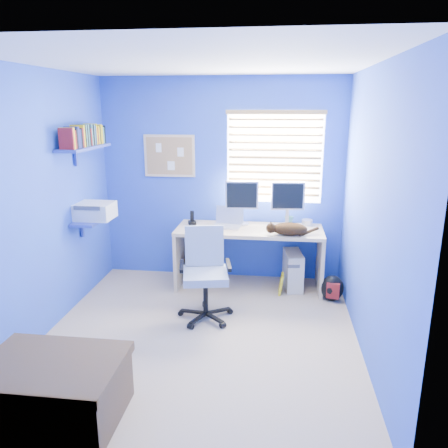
# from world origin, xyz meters

# --- Properties ---
(floor) EXTENTS (3.00, 3.20, 0.00)m
(floor) POSITION_xyz_m (0.00, 0.00, 0.00)
(floor) COLOR tan
(floor) RESTS_ON ground
(ceiling) EXTENTS (3.00, 3.20, 0.00)m
(ceiling) POSITION_xyz_m (0.00, 0.00, 2.50)
(ceiling) COLOR white
(ceiling) RESTS_ON wall_back
(wall_back) EXTENTS (3.00, 0.01, 2.50)m
(wall_back) POSITION_xyz_m (0.00, 1.60, 1.25)
(wall_back) COLOR blue
(wall_back) RESTS_ON ground
(wall_front) EXTENTS (3.00, 0.01, 2.50)m
(wall_front) POSITION_xyz_m (0.00, -1.60, 1.25)
(wall_front) COLOR blue
(wall_front) RESTS_ON ground
(wall_left) EXTENTS (0.01, 3.20, 2.50)m
(wall_left) POSITION_xyz_m (-1.50, 0.00, 1.25)
(wall_left) COLOR blue
(wall_left) RESTS_ON ground
(wall_right) EXTENTS (0.01, 3.20, 2.50)m
(wall_right) POSITION_xyz_m (1.50, 0.00, 1.25)
(wall_right) COLOR blue
(wall_right) RESTS_ON ground
(desk) EXTENTS (1.74, 0.65, 0.74)m
(desk) POSITION_xyz_m (0.38, 1.26, 0.37)
(desk) COLOR #E0BD8A
(desk) RESTS_ON floor
(laptop) EXTENTS (0.36, 0.30, 0.22)m
(laptop) POSITION_xyz_m (0.10, 1.28, 0.85)
(laptop) COLOR silver
(laptop) RESTS_ON desk
(monitor_left) EXTENTS (0.41, 0.16, 0.54)m
(monitor_left) POSITION_xyz_m (0.27, 1.42, 1.01)
(monitor_left) COLOR silver
(monitor_left) RESTS_ON desk
(monitor_right) EXTENTS (0.41, 0.16, 0.54)m
(monitor_right) POSITION_xyz_m (0.82, 1.44, 1.01)
(monitor_right) COLOR silver
(monitor_right) RESTS_ON desk
(phone) EXTENTS (0.12, 0.13, 0.17)m
(phone) POSITION_xyz_m (-0.33, 1.35, 0.82)
(phone) COLOR black
(phone) RESTS_ON desk
(mug) EXTENTS (0.10, 0.09, 0.10)m
(mug) POSITION_xyz_m (0.85, 1.49, 0.79)
(mug) COLOR teal
(mug) RESTS_ON desk
(cd_spindle) EXTENTS (0.13, 0.13, 0.07)m
(cd_spindle) POSITION_xyz_m (1.07, 1.49, 0.78)
(cd_spindle) COLOR silver
(cd_spindle) RESTS_ON desk
(cat) EXTENTS (0.43, 0.27, 0.14)m
(cat) POSITION_xyz_m (0.85, 1.03, 0.81)
(cat) COLOR black
(cat) RESTS_ON desk
(tower_pc) EXTENTS (0.25, 0.46, 0.45)m
(tower_pc) POSITION_xyz_m (0.91, 1.28, 0.23)
(tower_pc) COLOR beige
(tower_pc) RESTS_ON floor
(drawer_boxes) EXTENTS (0.35, 0.28, 0.41)m
(drawer_boxes) POSITION_xyz_m (-0.19, 1.31, 0.20)
(drawer_boxes) COLOR tan
(drawer_boxes) RESTS_ON floor
(yellow_book) EXTENTS (0.03, 0.17, 0.24)m
(yellow_book) POSITION_xyz_m (0.77, 1.08, 0.12)
(yellow_book) COLOR yellow
(yellow_book) RESTS_ON floor
(backpack) EXTENTS (0.30, 0.25, 0.30)m
(backpack) POSITION_xyz_m (1.35, 0.96, 0.15)
(backpack) COLOR black
(backpack) RESTS_ON floor
(bed_corner) EXTENTS (0.93, 0.66, 0.45)m
(bed_corner) POSITION_xyz_m (-0.82, -1.27, 0.22)
(bed_corner) COLOR #4B3523
(bed_corner) RESTS_ON floor
(office_chair) EXTENTS (0.65, 0.65, 0.94)m
(office_chair) POSITION_xyz_m (-0.02, 0.41, 0.35)
(office_chair) COLOR black
(office_chair) RESTS_ON floor
(window_blinds) EXTENTS (1.15, 0.05, 1.10)m
(window_blinds) POSITION_xyz_m (0.65, 1.57, 1.55)
(window_blinds) COLOR white
(window_blinds) RESTS_ON ground
(corkboard) EXTENTS (0.64, 0.02, 0.52)m
(corkboard) POSITION_xyz_m (-0.65, 1.58, 1.55)
(corkboard) COLOR #E0BD8A
(corkboard) RESTS_ON ground
(wall_shelves) EXTENTS (0.42, 0.90, 1.05)m
(wall_shelves) POSITION_xyz_m (-1.35, 0.75, 1.43)
(wall_shelves) COLOR #303FA3
(wall_shelves) RESTS_ON ground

